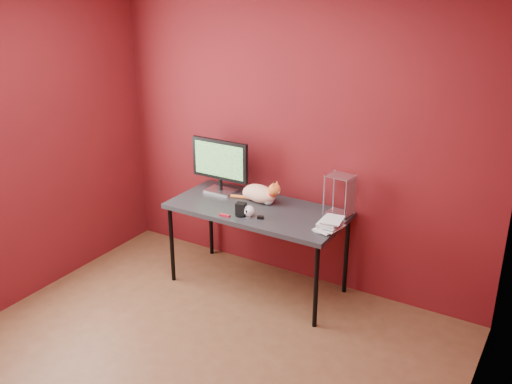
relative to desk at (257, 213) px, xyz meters
The scene contains 11 objects.
room 1.57m from the desk, 83.75° to the right, with size 3.52×3.52×2.61m.
desk is the anchor object (origin of this frame).
monitor 0.59m from the desk, 163.02° to the left, with size 0.56×0.18×0.48m.
cat 0.18m from the desk, 111.80° to the left, with size 0.48×0.22×0.22m.
skull_mug 0.21m from the desk, 81.05° to the right, with size 0.09×0.10×0.09m.
speaker 0.23m from the desk, 98.52° to the right, with size 0.10×0.10×0.11m.
book_stack 0.84m from the desk, ahead, with size 0.20×0.23×1.00m.
wire_rack 0.71m from the desk, 19.46° to the left, with size 0.21×0.18×0.34m.
pocket_knife 0.33m from the desk, 115.10° to the right, with size 0.09×0.03×0.02m, color #AB0D25.
black_gadget 0.24m from the desk, 53.04° to the right, with size 0.05×0.03×0.02m, color black.
washer 0.22m from the desk, 79.08° to the right, with size 0.05×0.05×0.00m, color silver.
Camera 1 is at (2.10, -2.42, 2.62)m, focal length 40.00 mm.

